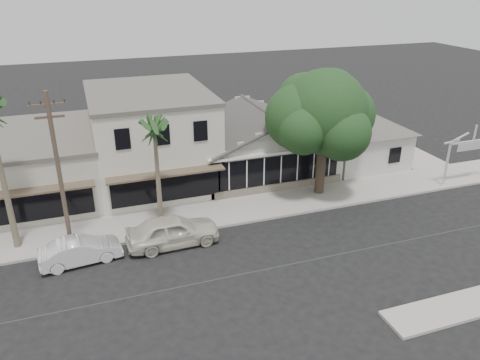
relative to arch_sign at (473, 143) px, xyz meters
name	(u,v)px	position (x,y,z in m)	size (l,w,h in m)	color
ground	(257,271)	(-18.40, -5.30, -3.16)	(140.00, 140.00, 0.00)	black
sidewalk_north	(90,233)	(-26.40, 1.45, -3.08)	(90.00, 3.50, 0.15)	#9E9991
corner_shop	(260,139)	(-13.40, 7.17, -0.54)	(10.40, 8.60, 5.10)	beige
side_cottage	(359,145)	(-5.20, 6.20, -1.66)	(6.00, 6.00, 3.00)	beige
arch_sign	(473,143)	(0.00, 0.00, 0.00)	(4.12, 0.12, 3.95)	white
row_building_near	(151,139)	(-21.40, 8.20, 0.09)	(8.00, 10.00, 6.50)	silver
row_building_midnear	(19,169)	(-30.40, 8.20, -1.06)	(10.00, 10.00, 4.20)	beige
utility_pole	(59,172)	(-27.40, -0.10, 1.63)	(1.80, 0.24, 9.00)	brown
car_0	(173,231)	(-21.93, -1.27, -2.27)	(2.09, 5.20, 1.77)	beige
car_1	(80,251)	(-26.93, -1.42, -2.46)	(1.48, 4.23, 1.39)	silver
shade_tree	(322,114)	(-11.01, 2.23, 2.57)	(7.85, 7.09, 8.71)	#45382A
palm_east	(154,129)	(-22.26, 0.54, 3.17)	(2.66, 2.66, 7.39)	#726651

